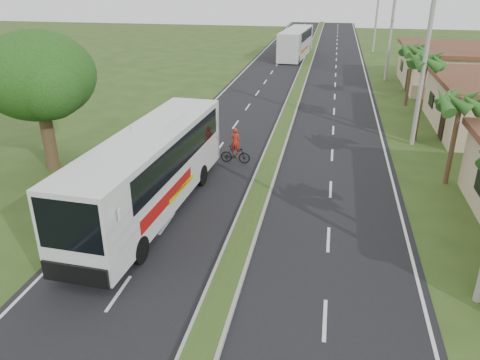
# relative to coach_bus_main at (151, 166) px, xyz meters

# --- Properties ---
(ground) EXTENTS (180.00, 180.00, 0.00)m
(ground) POSITION_rel_coach_bus_main_xyz_m (4.47, -6.07, -2.24)
(ground) COLOR #2D4419
(ground) RESTS_ON ground
(road_asphalt) EXTENTS (14.00, 160.00, 0.02)m
(road_asphalt) POSITION_rel_coach_bus_main_xyz_m (4.47, 13.93, -2.23)
(road_asphalt) COLOR black
(road_asphalt) RESTS_ON ground
(median_strip) EXTENTS (1.20, 160.00, 0.18)m
(median_strip) POSITION_rel_coach_bus_main_xyz_m (4.47, 13.93, -2.14)
(median_strip) COLOR gray
(median_strip) RESTS_ON ground
(lane_edge_left) EXTENTS (0.12, 160.00, 0.01)m
(lane_edge_left) POSITION_rel_coach_bus_main_xyz_m (-2.23, 13.93, -2.24)
(lane_edge_left) COLOR silver
(lane_edge_left) RESTS_ON ground
(lane_edge_right) EXTENTS (0.12, 160.00, 0.01)m
(lane_edge_right) POSITION_rel_coach_bus_main_xyz_m (11.17, 13.93, -2.24)
(lane_edge_right) COLOR silver
(lane_edge_right) RESTS_ON ground
(shop_far) EXTENTS (8.60, 11.60, 3.82)m
(shop_far) POSITION_rel_coach_bus_main_xyz_m (18.47, 29.93, -0.31)
(shop_far) COLOR tan
(shop_far) RESTS_ON ground
(palm_verge_b) EXTENTS (2.40, 2.40, 5.05)m
(palm_verge_b) POSITION_rel_coach_bus_main_xyz_m (13.87, 5.93, 2.12)
(palm_verge_b) COLOR #473321
(palm_verge_b) RESTS_ON ground
(palm_verge_c) EXTENTS (2.40, 2.40, 5.85)m
(palm_verge_c) POSITION_rel_coach_bus_main_xyz_m (13.27, 12.93, 2.88)
(palm_verge_c) COLOR #473321
(palm_verge_c) RESTS_ON ground
(palm_verge_d) EXTENTS (2.40, 2.40, 5.25)m
(palm_verge_d) POSITION_rel_coach_bus_main_xyz_m (13.77, 21.93, 2.31)
(palm_verge_d) COLOR #473321
(palm_verge_d) RESTS_ON ground
(shade_tree) EXTENTS (6.30, 6.00, 7.54)m
(shade_tree) POSITION_rel_coach_bus_main_xyz_m (-7.64, 3.95, 2.79)
(shade_tree) COLOR #473321
(shade_tree) RESTS_ON ground
(utility_pole_b) EXTENTS (3.20, 0.28, 12.00)m
(utility_pole_b) POSITION_rel_coach_bus_main_xyz_m (12.95, 11.93, 4.02)
(utility_pole_b) COLOR gray
(utility_pole_b) RESTS_ON ground
(utility_pole_c) EXTENTS (1.60, 0.28, 11.00)m
(utility_pole_c) POSITION_rel_coach_bus_main_xyz_m (12.97, 31.93, 3.43)
(utility_pole_c) COLOR gray
(utility_pole_c) RESTS_ON ground
(utility_pole_d) EXTENTS (1.60, 0.28, 10.50)m
(utility_pole_d) POSITION_rel_coach_bus_main_xyz_m (12.97, 51.93, 3.18)
(utility_pole_d) COLOR gray
(utility_pole_d) RESTS_ON ground
(coach_bus_main) EXTENTS (3.29, 12.72, 4.07)m
(coach_bus_main) POSITION_rel_coach_bus_main_xyz_m (0.00, 0.00, 0.00)
(coach_bus_main) COLOR silver
(coach_bus_main) RESTS_ON ground
(coach_bus_far) EXTENTS (3.61, 12.38, 3.56)m
(coach_bus_far) POSITION_rel_coach_bus_main_xyz_m (2.64, 44.95, -0.22)
(coach_bus_far) COLOR silver
(coach_bus_far) RESTS_ON ground
(motorcyclist) EXTENTS (1.73, 0.51, 2.12)m
(motorcyclist) POSITION_rel_coach_bus_main_xyz_m (2.47, 6.58, -1.49)
(motorcyclist) COLOR black
(motorcyclist) RESTS_ON ground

